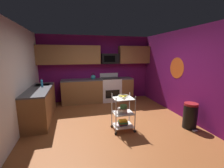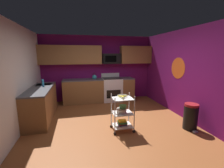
{
  "view_description": "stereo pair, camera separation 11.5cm",
  "coord_description": "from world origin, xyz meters",
  "px_view_note": "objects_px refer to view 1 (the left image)",
  "views": [
    {
      "loc": [
        -0.97,
        -3.85,
        1.87
      ],
      "look_at": [
        0.1,
        0.27,
        1.05
      ],
      "focal_mm": 24.77,
      "sensor_mm": 36.0,
      "label": 1
    },
    {
      "loc": [
        -0.86,
        -3.88,
        1.87
      ],
      "look_at": [
        0.1,
        0.27,
        1.05
      ],
      "focal_mm": 24.77,
      "sensor_mm": 36.0,
      "label": 2
    }
  ],
  "objects_px": {
    "book_stack": "(123,123)",
    "trash_can": "(190,116)",
    "mixing_bowl_small": "(124,107)",
    "oven_range": "(111,89)",
    "kettle": "(93,77)",
    "mixing_bowl_large": "(122,110)",
    "dish_soap_bottle": "(42,83)",
    "microwave": "(110,59)",
    "fruit_bowl": "(123,96)",
    "rolling_cart": "(123,113)"
  },
  "relations": [
    {
      "from": "oven_range",
      "to": "rolling_cart",
      "type": "relative_size",
      "value": 1.2
    },
    {
      "from": "mixing_bowl_large",
      "to": "dish_soap_bottle",
      "type": "xyz_separation_m",
      "value": [
        -2.04,
        1.49,
        0.5
      ]
    },
    {
      "from": "oven_range",
      "to": "kettle",
      "type": "bearing_deg",
      "value": -179.68
    },
    {
      "from": "kettle",
      "to": "microwave",
      "type": "bearing_deg",
      "value": 8.84
    },
    {
      "from": "fruit_bowl",
      "to": "microwave",
      "type": "bearing_deg",
      "value": 83.18
    },
    {
      "from": "mixing_bowl_small",
      "to": "dish_soap_bottle",
      "type": "height_order",
      "value": "dish_soap_bottle"
    },
    {
      "from": "mixing_bowl_large",
      "to": "book_stack",
      "type": "height_order",
      "value": "mixing_bowl_large"
    },
    {
      "from": "fruit_bowl",
      "to": "kettle",
      "type": "bearing_deg",
      "value": 98.53
    },
    {
      "from": "kettle",
      "to": "fruit_bowl",
      "type": "bearing_deg",
      "value": -81.47
    },
    {
      "from": "oven_range",
      "to": "trash_can",
      "type": "xyz_separation_m",
      "value": [
        1.38,
        -2.86,
        -0.15
      ]
    },
    {
      "from": "book_stack",
      "to": "dish_soap_bottle",
      "type": "xyz_separation_m",
      "value": [
        -2.06,
        1.49,
        0.82
      ]
    },
    {
      "from": "oven_range",
      "to": "book_stack",
      "type": "bearing_deg",
      "value": -97.1
    },
    {
      "from": "oven_range",
      "to": "mixing_bowl_large",
      "type": "relative_size",
      "value": 4.37
    },
    {
      "from": "book_stack",
      "to": "trash_can",
      "type": "distance_m",
      "value": 1.74
    },
    {
      "from": "mixing_bowl_large",
      "to": "kettle",
      "type": "xyz_separation_m",
      "value": [
        -0.36,
        2.54,
        0.48
      ]
    },
    {
      "from": "mixing_bowl_small",
      "to": "book_stack",
      "type": "xyz_separation_m",
      "value": [
        -0.01,
        0.01,
        -0.42
      ]
    },
    {
      "from": "oven_range",
      "to": "dish_soap_bottle",
      "type": "xyz_separation_m",
      "value": [
        -2.38,
        -1.05,
        0.54
      ]
    },
    {
      "from": "kettle",
      "to": "oven_range",
      "type": "bearing_deg",
      "value": 0.32
    },
    {
      "from": "oven_range",
      "to": "trash_can",
      "type": "relative_size",
      "value": 1.67
    },
    {
      "from": "rolling_cart",
      "to": "kettle",
      "type": "bearing_deg",
      "value": 98.53
    },
    {
      "from": "mixing_bowl_small",
      "to": "fruit_bowl",
      "type": "bearing_deg",
      "value": 136.16
    },
    {
      "from": "mixing_bowl_small",
      "to": "dish_soap_bottle",
      "type": "distance_m",
      "value": 2.59
    },
    {
      "from": "oven_range",
      "to": "kettle",
      "type": "relative_size",
      "value": 4.17
    },
    {
      "from": "oven_range",
      "to": "rolling_cart",
      "type": "bearing_deg",
      "value": -97.1
    },
    {
      "from": "mixing_bowl_large",
      "to": "mixing_bowl_small",
      "type": "bearing_deg",
      "value": -14.07
    },
    {
      "from": "rolling_cart",
      "to": "microwave",
      "type": "bearing_deg",
      "value": 83.18
    },
    {
      "from": "fruit_bowl",
      "to": "mixing_bowl_large",
      "type": "bearing_deg",
      "value": -180.0
    },
    {
      "from": "oven_range",
      "to": "dish_soap_bottle",
      "type": "distance_m",
      "value": 2.66
    },
    {
      "from": "dish_soap_bottle",
      "to": "trash_can",
      "type": "relative_size",
      "value": 0.3
    },
    {
      "from": "oven_range",
      "to": "kettle",
      "type": "xyz_separation_m",
      "value": [
        -0.7,
        -0.0,
        0.52
      ]
    },
    {
      "from": "rolling_cart",
      "to": "mixing_bowl_small",
      "type": "distance_m",
      "value": 0.17
    },
    {
      "from": "mixing_bowl_large",
      "to": "dish_soap_bottle",
      "type": "height_order",
      "value": "dish_soap_bottle"
    },
    {
      "from": "dish_soap_bottle",
      "to": "rolling_cart",
      "type": "bearing_deg",
      "value": -35.9
    },
    {
      "from": "fruit_bowl",
      "to": "trash_can",
      "type": "xyz_separation_m",
      "value": [
        1.7,
        -0.31,
        -0.55
      ]
    },
    {
      "from": "rolling_cart",
      "to": "fruit_bowl",
      "type": "xyz_separation_m",
      "value": [
        -0.0,
        0.0,
        0.42
      ]
    },
    {
      "from": "microwave",
      "to": "mixing_bowl_small",
      "type": "distance_m",
      "value": 2.88
    },
    {
      "from": "trash_can",
      "to": "book_stack",
      "type": "bearing_deg",
      "value": 169.58
    },
    {
      "from": "mixing_bowl_small",
      "to": "book_stack",
      "type": "distance_m",
      "value": 0.42
    },
    {
      "from": "mixing_bowl_large",
      "to": "mixing_bowl_small",
      "type": "xyz_separation_m",
      "value": [
        0.03,
        -0.01,
        0.1
      ]
    },
    {
      "from": "mixing_bowl_small",
      "to": "trash_can",
      "type": "distance_m",
      "value": 1.75
    },
    {
      "from": "microwave",
      "to": "rolling_cart",
      "type": "height_order",
      "value": "microwave"
    },
    {
      "from": "oven_range",
      "to": "book_stack",
      "type": "relative_size",
      "value": 4.8
    },
    {
      "from": "oven_range",
      "to": "rolling_cart",
      "type": "distance_m",
      "value": 2.56
    },
    {
      "from": "mixing_bowl_large",
      "to": "microwave",
      "type": "bearing_deg",
      "value": 82.69
    },
    {
      "from": "oven_range",
      "to": "microwave",
      "type": "distance_m",
      "value": 1.23
    },
    {
      "from": "rolling_cart",
      "to": "mixing_bowl_small",
      "type": "bearing_deg",
      "value": -43.84
    },
    {
      "from": "oven_range",
      "to": "microwave",
      "type": "relative_size",
      "value": 1.57
    },
    {
      "from": "microwave",
      "to": "mixing_bowl_small",
      "type": "xyz_separation_m",
      "value": [
        -0.31,
        -2.66,
        -1.08
      ]
    },
    {
      "from": "microwave",
      "to": "fruit_bowl",
      "type": "relative_size",
      "value": 2.57
    },
    {
      "from": "oven_range",
      "to": "mixing_bowl_small",
      "type": "bearing_deg",
      "value": -96.9
    }
  ]
}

